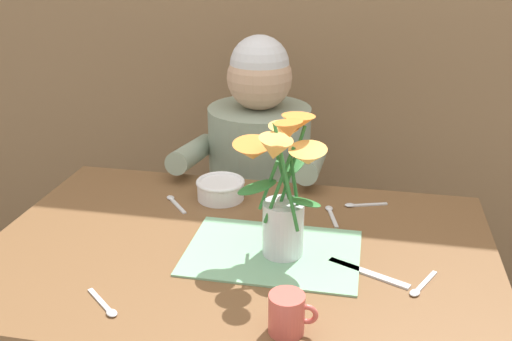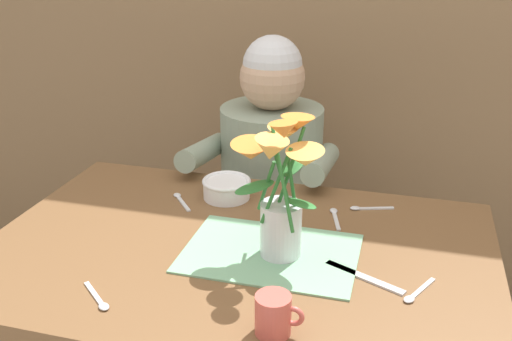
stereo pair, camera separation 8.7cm
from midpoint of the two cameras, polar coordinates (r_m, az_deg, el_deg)
name	(u,v)px [view 1 (the left image)]	position (r m, az deg, el deg)	size (l,w,h in m)	color
dining_table	(239,282)	(1.43, -3.48, -11.02)	(1.20, 0.80, 0.74)	brown
seated_person	(259,202)	(2.00, -0.95, -3.11)	(0.45, 0.47, 1.14)	#4C4C56
striped_placemat	(273,252)	(1.35, -0.21, -8.14)	(0.40, 0.28, 0.01)	#7AB289
flower_vase	(283,185)	(1.27, 0.68, -1.47)	(0.22, 0.21, 0.35)	silver
ceramic_bowl	(221,189)	(1.61, -5.08, -1.82)	(0.14, 0.14, 0.06)	white
dinner_knife	(368,273)	(1.29, 9.13, -10.03)	(0.19, 0.02, 0.01)	silver
ceramic_mug	(287,314)	(1.09, 0.79, -14.03)	(0.09, 0.07, 0.08)	#CC564C
spoon_0	(174,201)	(1.61, -9.67, -3.07)	(0.09, 0.10, 0.01)	silver
spoon_1	(106,307)	(1.22, -16.67, -12.87)	(0.10, 0.09, 0.01)	silver
spoon_2	(359,205)	(1.59, 8.63, -3.41)	(0.12, 0.05, 0.01)	silver
spoon_3	(420,288)	(1.26, 14.01, -11.22)	(0.07, 0.11, 0.01)	silver
spoon_4	(331,213)	(1.53, 5.81, -4.23)	(0.05, 0.12, 0.01)	silver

